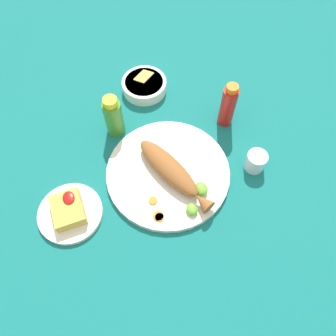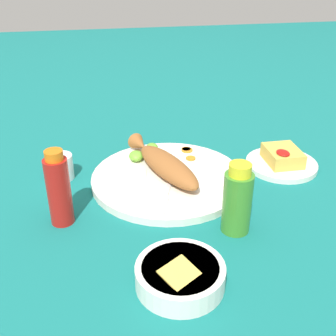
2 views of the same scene
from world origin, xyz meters
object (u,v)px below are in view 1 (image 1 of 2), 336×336
hot_sauce_bottle_green (114,117)px  salt_cup (255,162)px  side_plate_fries (70,213)px  fried_fish (172,171)px  fork_far (179,146)px  fork_near (164,144)px  hot_sauce_bottle_red (228,106)px  main_plate (168,173)px  guacamole_bowl (144,85)px

hot_sauce_bottle_green → salt_cup: 0.45m
side_plate_fries → salt_cup: bearing=-94.3°
fried_fish → fork_far: bearing=-54.8°
fork_near → salt_cup: size_ratio=2.96×
salt_cup → hot_sauce_bottle_red: bearing=3.0°
main_plate → hot_sauce_bottle_red: bearing=-63.6°
fork_far → hot_sauce_bottle_red: size_ratio=1.14×
fried_fish → fork_near: size_ratio=1.61×
fried_fish → guacamole_bowl: 0.36m
hot_sauce_bottle_red → fork_far: bearing=105.4°
main_plate → fork_far: bearing=-41.6°
salt_cup → hot_sauce_bottle_green: bearing=52.0°
guacamole_bowl → fork_near: bearing=175.7°
main_plate → side_plate_fries: bearing=94.6°
hot_sauce_bottle_red → salt_cup: 0.19m
main_plate → fork_near: (0.09, -0.02, 0.01)m
main_plate → hot_sauce_bottle_red: size_ratio=2.24×
guacamole_bowl → fork_far: bearing=-175.2°
hot_sauce_bottle_red → guacamole_bowl: hot_sauce_bottle_red is taller
main_plate → fork_far: (0.07, -0.06, 0.01)m
hot_sauce_bottle_red → hot_sauce_bottle_green: size_ratio=1.10×
guacamole_bowl → salt_cup: bearing=-152.5°
salt_cup → guacamole_bowl: 0.46m
guacamole_bowl → hot_sauce_bottle_red: bearing=-137.6°
fried_fish → salt_cup: fried_fish is taller
fried_fish → main_plate: bearing=0.0°
fork_near → fork_far: bearing=-96.3°
hot_sauce_bottle_green → side_plate_fries: bearing=139.3°
salt_cup → side_plate_fries: bearing=85.7°
fried_fish → guacamole_bowl: bearing=-26.6°
main_plate → hot_sauce_bottle_red: hot_sauce_bottle_red is taller
main_plate → guacamole_bowl: (0.34, -0.04, 0.01)m
fork_far → hot_sauce_bottle_green: 0.22m
fork_near → salt_cup: 0.28m
hot_sauce_bottle_red → hot_sauce_bottle_green: (0.09, 0.34, -0.01)m
fork_far → salt_cup: bearing=-120.7°
main_plate → fork_near: size_ratio=2.03×
main_plate → fried_fish: size_ratio=1.27×
side_plate_fries → guacamole_bowl: size_ratio=1.19×
hot_sauce_bottle_red → salt_cup: bearing=-177.0°
fried_fish → hot_sauce_bottle_red: size_ratio=1.77×
fork_near → hot_sauce_bottle_green: size_ratio=1.20×
fried_fish → fork_near: (0.11, -0.02, -0.02)m
fried_fish → hot_sauce_bottle_green: 0.25m
fried_fish → fork_near: fried_fish is taller
guacamole_bowl → main_plate: bearing=173.3°
salt_cup → side_plate_fries: (0.04, 0.55, -0.02)m
fried_fish → salt_cup: 0.25m
fork_near → salt_cup: (-0.16, -0.23, 0.01)m
hot_sauce_bottle_green → main_plate: bearing=-154.6°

